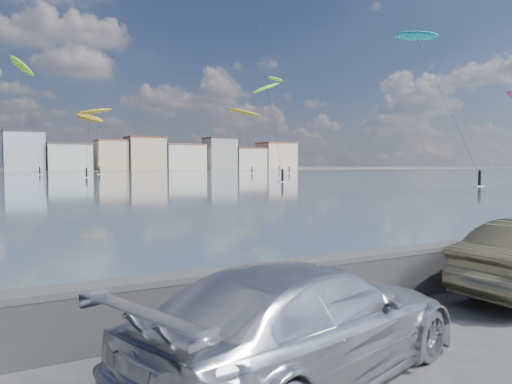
{
  "coord_description": "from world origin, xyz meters",
  "views": [
    {
      "loc": [
        -3.89,
        -4.67,
        2.77
      ],
      "look_at": [
        1.0,
        4.0,
        2.2
      ],
      "focal_mm": 35.0,
      "sensor_mm": 36.0,
      "label": 1
    }
  ],
  "objects": [
    {
      "name": "bay_water",
      "position": [
        0.0,
        91.5,
        0.01
      ],
      "size": [
        500.0,
        177.0,
        0.0
      ],
      "primitive_type": "cube",
      "color": "#384A5B",
      "rests_on": "ground"
    },
    {
      "name": "seawall",
      "position": [
        0.0,
        2.7,
        0.58
      ],
      "size": [
        400.0,
        0.36,
        1.08
      ],
      "color": "#28282B",
      "rests_on": "ground"
    },
    {
      "name": "car_silver",
      "position": [
        -0.27,
        0.49,
        0.76
      ],
      "size": [
        5.61,
        3.55,
        1.51
      ],
      "primitive_type": "imported",
      "rotation": [
        0.0,
        0.0,
        1.87
      ],
      "color": "silver",
      "rests_on": "ground"
    },
    {
      "name": "kitesurfer_6",
      "position": [
        17.23,
        104.07,
        12.18
      ],
      "size": [
        5.81,
        13.6,
        13.99
      ],
      "color": "#BF8C19",
      "rests_on": "ground"
    },
    {
      "name": "kitesurfer_7",
      "position": [
        49.16,
        44.93,
        20.01
      ],
      "size": [
        4.46,
        16.09,
        21.97
      ],
      "color": "#19BFBF",
      "rests_on": "ground"
    },
    {
      "name": "kitesurfer_8",
      "position": [
        7.31,
        138.11,
        27.3
      ],
      "size": [
        7.33,
        14.92,
        30.58
      ],
      "color": "#8CD826",
      "rests_on": "ground"
    },
    {
      "name": "kitesurfer_12",
      "position": [
        65.56,
        125.96,
        17.71
      ],
      "size": [
        10.72,
        15.42,
        19.51
      ],
      "color": "#BF8C19",
      "rests_on": "ground"
    },
    {
      "name": "kitesurfer_14",
      "position": [
        88.57,
        145.45,
        31.71
      ],
      "size": [
        9.14,
        11.55,
        32.76
      ],
      "color": "#8CD826",
      "rests_on": "ground"
    },
    {
      "name": "kitesurfer_15",
      "position": [
        72.95,
        125.83,
        25.19
      ],
      "size": [
        10.75,
        14.65,
        27.94
      ],
      "color": "#8CD826",
      "rests_on": "ground"
    },
    {
      "name": "kitesurfer_16",
      "position": [
        24.1,
        131.69,
        16.26
      ],
      "size": [
        9.33,
        10.11,
        17.97
      ],
      "color": "#BF8C19",
      "rests_on": "ground"
    }
  ]
}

